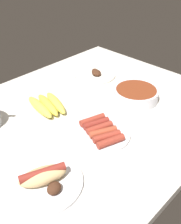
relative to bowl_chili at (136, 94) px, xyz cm
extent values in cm
cube|color=silver|center=(-25.28, 8.31, -4.30)|extent=(120.00, 90.00, 3.00)
cylinder|color=white|center=(0.00, 0.00, -0.29)|extent=(18.67, 18.67, 5.01)
cylinder|color=maroon|center=(0.00, 0.00, 1.81)|extent=(16.80, 16.80, 1.00)
ellipsoid|color=#E5D14C|center=(-32.95, 22.34, -1.04)|extent=(6.59, 18.25, 3.51)
ellipsoid|color=gold|center=(-29.70, 21.35, -1.07)|extent=(7.96, 17.68, 3.46)
ellipsoid|color=#E5D14C|center=(-26.44, 20.36, -1.19)|extent=(8.83, 17.71, 3.22)
cylinder|color=white|center=(4.28, 27.45, -2.30)|extent=(19.79, 19.79, 1.00)
ellipsoid|color=#472819|center=(4.37, 27.34, -0.42)|extent=(4.08, 4.66, 2.76)
ellipsoid|color=#472819|center=(4.03, 26.24, -0.56)|extent=(6.26, 6.75, 2.48)
cylinder|color=white|center=(-54.93, -8.20, -2.30)|extent=(22.48, 22.48, 1.00)
ellipsoid|color=#DBB77A|center=(-54.93, -8.20, 0.40)|extent=(15.01, 10.68, 4.40)
cylinder|color=maroon|center=(-54.93, -8.20, 1.61)|extent=(13.04, 7.08, 2.40)
ellipsoid|color=#472819|center=(-55.18, -13.25, -0.40)|extent=(5.11, 4.51, 2.80)
cylinder|color=white|center=(-27.31, -5.25, -2.30)|extent=(20.47, 20.47, 1.00)
cylinder|color=#9E3828|center=(-29.70, -11.52, -0.58)|extent=(10.11, 5.36, 2.44)
cylinder|color=#9E3828|center=(-28.75, -9.01, -0.58)|extent=(10.02, 6.03, 2.44)
cylinder|color=#AD472D|center=(-27.79, -6.50, -0.58)|extent=(9.97, 6.30, 2.44)
cylinder|color=#9E3828|center=(-26.84, -3.99, -0.58)|extent=(10.11, 5.40, 2.44)
cylinder|color=maroon|center=(-25.88, -1.48, -0.58)|extent=(10.10, 5.52, 2.44)
cylinder|color=#9E3828|center=(-24.92, 1.02, -0.58)|extent=(10.13, 5.13, 2.44)
camera|label=1|loc=(-83.20, -53.86, 57.68)|focal=43.41mm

